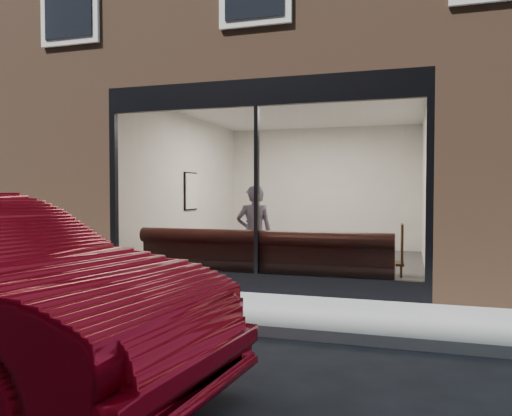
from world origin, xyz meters
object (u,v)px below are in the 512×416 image
(person, at_px, (254,234))
(cafe_table_right, at_px, (351,238))
(cafe_chair_right, at_px, (391,263))
(banquette, at_px, (264,274))
(cafe_table_left, at_px, (225,237))
(cafe_chair_left, at_px, (245,255))

(person, relative_size, cafe_table_right, 2.44)
(cafe_table_right, height_order, cafe_chair_right, cafe_table_right)
(banquette, relative_size, cafe_table_left, 5.88)
(cafe_chair_left, bearing_deg, cafe_table_left, 112.92)
(banquette, xyz_separation_m, cafe_chair_right, (1.88, 1.67, 0.01))
(cafe_chair_left, distance_m, cafe_chair_right, 2.89)
(person, distance_m, cafe_chair_right, 2.60)
(person, xyz_separation_m, cafe_table_right, (1.50, 0.71, -0.08))
(banquette, bearing_deg, cafe_chair_right, 41.61)
(cafe_chair_right, bearing_deg, cafe_table_left, 19.94)
(cafe_table_right, distance_m, cafe_chair_left, 2.50)
(person, bearing_deg, banquette, 112.00)
(cafe_table_right, height_order, cafe_chair_left, cafe_table_right)
(person, bearing_deg, cafe_table_right, -172.17)
(cafe_chair_right, bearing_deg, person, 30.22)
(banquette, relative_size, person, 2.44)
(cafe_chair_left, bearing_deg, cafe_chair_right, -168.88)
(cafe_table_right, bearing_deg, person, -154.54)
(person, relative_size, cafe_table_left, 2.41)
(banquette, height_order, cafe_chair_left, banquette)
(cafe_chair_right, bearing_deg, banquette, 39.34)
(cafe_table_right, bearing_deg, cafe_chair_left, 155.91)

